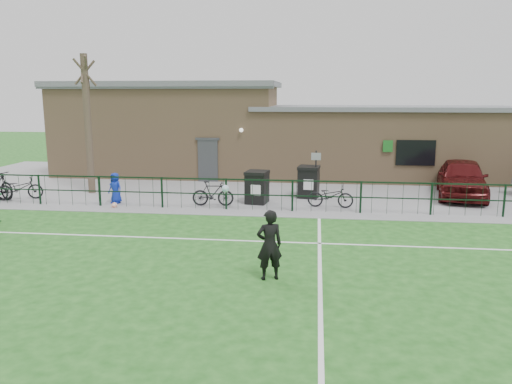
# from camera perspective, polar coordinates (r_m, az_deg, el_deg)

# --- Properties ---
(ground) EXTENTS (90.00, 90.00, 0.00)m
(ground) POSITION_cam_1_polar(r_m,az_deg,el_deg) (11.20, -3.14, -11.47)
(ground) COLOR #1B5418
(ground) RESTS_ON ground
(paving_strip) EXTENTS (34.00, 13.00, 0.02)m
(paving_strip) POSITION_cam_1_polar(r_m,az_deg,el_deg) (24.14, 2.43, 0.84)
(paving_strip) COLOR gray
(paving_strip) RESTS_ON ground
(pitch_line_touch) EXTENTS (28.00, 0.10, 0.01)m
(pitch_line_touch) POSITION_cam_1_polar(r_m,az_deg,el_deg) (18.58, 1.04, -2.28)
(pitch_line_touch) COLOR white
(pitch_line_touch) RESTS_ON ground
(pitch_line_mid) EXTENTS (28.00, 0.10, 0.01)m
(pitch_line_mid) POSITION_cam_1_polar(r_m,az_deg,el_deg) (14.93, -0.46, -5.62)
(pitch_line_mid) COLOR white
(pitch_line_mid) RESTS_ON ground
(pitch_line_perp) EXTENTS (0.10, 16.00, 0.01)m
(pitch_line_perp) POSITION_cam_1_polar(r_m,az_deg,el_deg) (11.05, 7.35, -11.86)
(pitch_line_perp) COLOR white
(pitch_line_perp) RESTS_ON ground
(perimeter_fence) EXTENTS (28.00, 0.10, 1.20)m
(perimeter_fence) POSITION_cam_1_polar(r_m,az_deg,el_deg) (18.65, 1.11, -0.36)
(perimeter_fence) COLOR black
(perimeter_fence) RESTS_ON ground
(bare_tree) EXTENTS (0.30, 0.30, 6.00)m
(bare_tree) POSITION_cam_1_polar(r_m,az_deg,el_deg) (22.94, -18.66, 7.26)
(bare_tree) COLOR #433529
(bare_tree) RESTS_ON ground
(wheelie_bin_left) EXTENTS (0.92, 1.01, 1.21)m
(wheelie_bin_left) POSITION_cam_1_polar(r_m,az_deg,el_deg) (19.91, 0.12, 0.45)
(wheelie_bin_left) COLOR black
(wheelie_bin_left) RESTS_ON paving_strip
(wheelie_bin_right) EXTENTS (0.93, 1.02, 1.24)m
(wheelie_bin_right) POSITION_cam_1_polar(r_m,az_deg,el_deg) (21.16, 6.04, 1.06)
(wheelie_bin_right) COLOR black
(wheelie_bin_right) RESTS_ON paving_strip
(sign_post) EXTENTS (0.07, 0.07, 2.00)m
(sign_post) POSITION_cam_1_polar(r_m,az_deg,el_deg) (20.94, 6.83, 2.00)
(sign_post) COLOR black
(sign_post) RESTS_ON paving_strip
(car_maroon) EXTENTS (2.80, 5.02, 1.61)m
(car_maroon) POSITION_cam_1_polar(r_m,az_deg,el_deg) (22.81, 22.46, 1.48)
(car_maroon) COLOR #450C0D
(car_maroon) RESTS_ON paving_strip
(bicycle_c) EXTENTS (1.92, 1.20, 0.95)m
(bicycle_c) POSITION_cam_1_polar(r_m,az_deg,el_deg) (22.85, -25.39, 0.43)
(bicycle_c) COLOR black
(bicycle_c) RESTS_ON paving_strip
(bicycle_d) EXTENTS (1.65, 0.59, 0.97)m
(bicycle_d) POSITION_cam_1_polar(r_m,az_deg,el_deg) (19.48, -4.95, -0.18)
(bicycle_d) COLOR black
(bicycle_d) RESTS_ON paving_strip
(bicycle_e) EXTENTS (1.79, 0.73, 0.92)m
(bicycle_e) POSITION_cam_1_polar(r_m,az_deg,el_deg) (19.35, 8.50, -0.42)
(bicycle_e) COLOR black
(bicycle_e) RESTS_ON paving_strip
(spectator_child) EXTENTS (0.69, 0.56, 1.23)m
(spectator_child) POSITION_cam_1_polar(r_m,az_deg,el_deg) (20.65, -15.78, 0.44)
(spectator_child) COLOR #1229AB
(spectator_child) RESTS_ON paving_strip
(goalkeeper_kick) EXTENTS (2.06, 3.47, 1.68)m
(goalkeeper_kick) POSITION_cam_1_polar(r_m,az_deg,el_deg) (11.78, 1.38, -5.86)
(goalkeeper_kick) COLOR black
(goalkeeper_kick) RESTS_ON ground
(ball_ground) EXTENTS (0.22, 0.22, 0.22)m
(ball_ground) POSITION_cam_1_polar(r_m,az_deg,el_deg) (19.96, -15.88, -1.46)
(ball_ground) COLOR white
(ball_ground) RESTS_ON ground
(clubhouse) EXTENTS (24.25, 5.40, 4.96)m
(clubhouse) POSITION_cam_1_polar(r_m,az_deg,el_deg) (26.90, 1.09, 6.65)
(clubhouse) COLOR #A17F5A
(clubhouse) RESTS_ON ground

